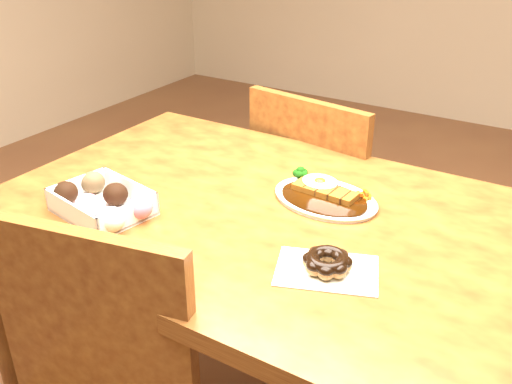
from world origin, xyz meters
The scene contains 5 objects.
table centered at (0.00, 0.00, 0.65)m, with size 1.20×0.80×0.75m.
chair_far centered at (-0.09, 0.54, 0.48)m, with size 0.48×0.48×0.87m.
katsu_curry_plate centered at (0.10, 0.11, 0.76)m, with size 0.27×0.21×0.05m.
donut_box centered at (-0.29, -0.20, 0.78)m, with size 0.24×0.19×0.06m.
pon_de_ring centered at (0.22, -0.14, 0.77)m, with size 0.22×0.19×0.04m.
Camera 1 is at (0.56, -0.94, 1.35)m, focal length 40.00 mm.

